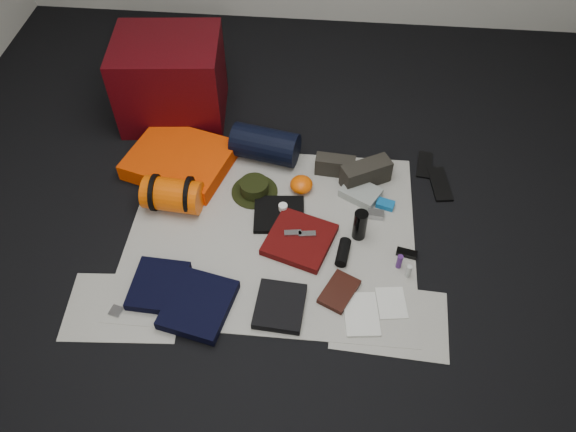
# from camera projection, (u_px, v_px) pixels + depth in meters

# --- Properties ---
(floor) EXTENTS (4.50, 4.50, 0.02)m
(floor) POSITION_uv_depth(u_px,v_px,m) (272.00, 234.00, 3.18)
(floor) COLOR black
(floor) RESTS_ON ground
(newspaper_mat) EXTENTS (1.60, 1.30, 0.01)m
(newspaper_mat) POSITION_uv_depth(u_px,v_px,m) (272.00, 233.00, 3.17)
(newspaper_mat) COLOR beige
(newspaper_mat) RESTS_ON floor
(newspaper_sheet_front_left) EXTENTS (0.61, 0.44, 0.00)m
(newspaper_sheet_front_left) POSITION_uv_depth(u_px,v_px,m) (124.00, 307.00, 2.86)
(newspaper_sheet_front_left) COLOR beige
(newspaper_sheet_front_left) RESTS_ON floor
(newspaper_sheet_front_right) EXTENTS (0.60, 0.43, 0.00)m
(newspaper_sheet_front_right) POSITION_uv_depth(u_px,v_px,m) (389.00, 320.00, 2.81)
(newspaper_sheet_front_right) COLOR beige
(newspaper_sheet_front_right) RESTS_ON floor
(red_cabinet) EXTENTS (0.71, 0.62, 0.55)m
(red_cabinet) POSITION_uv_depth(u_px,v_px,m) (171.00, 79.00, 3.64)
(red_cabinet) COLOR #430409
(red_cabinet) RESTS_ON floor
(sleeping_pad) EXTENTS (0.70, 0.63, 0.11)m
(sleeping_pad) POSITION_uv_depth(u_px,v_px,m) (180.00, 160.00, 3.47)
(sleeping_pad) COLOR #F74102
(sleeping_pad) RESTS_ON newspaper_mat
(stuff_sack) EXTENTS (0.35, 0.22, 0.19)m
(stuff_sack) POSITION_uv_depth(u_px,v_px,m) (172.00, 195.00, 3.22)
(stuff_sack) COLOR #EB5303
(stuff_sack) RESTS_ON newspaper_mat
(sack_strap_left) EXTENTS (0.02, 0.22, 0.22)m
(sack_strap_left) POSITION_uv_depth(u_px,v_px,m) (155.00, 193.00, 3.22)
(sack_strap_left) COLOR black
(sack_strap_left) RESTS_ON newspaper_mat
(sack_strap_right) EXTENTS (0.02, 0.22, 0.22)m
(sack_strap_right) POSITION_uv_depth(u_px,v_px,m) (189.00, 195.00, 3.21)
(sack_strap_right) COLOR black
(sack_strap_right) RESTS_ON newspaper_mat
(navy_duffel) EXTENTS (0.44, 0.29, 0.21)m
(navy_duffel) POSITION_uv_depth(u_px,v_px,m) (265.00, 145.00, 3.48)
(navy_duffel) COLOR black
(navy_duffel) RESTS_ON newspaper_mat
(boonie_brim) EXTENTS (0.28, 0.28, 0.01)m
(boonie_brim) POSITION_uv_depth(u_px,v_px,m) (255.00, 192.00, 3.36)
(boonie_brim) COLOR black
(boonie_brim) RESTS_ON newspaper_mat
(boonie_crown) EXTENTS (0.17, 0.17, 0.07)m
(boonie_crown) POSITION_uv_depth(u_px,v_px,m) (254.00, 187.00, 3.33)
(boonie_crown) COLOR black
(boonie_crown) RESTS_ON boonie_brim
(hiking_boot_left) EXTENTS (0.25, 0.11, 0.12)m
(hiking_boot_left) POSITION_uv_depth(u_px,v_px,m) (335.00, 165.00, 3.43)
(hiking_boot_left) COLOR #2A2821
(hiking_boot_left) RESTS_ON newspaper_mat
(hiking_boot_right) EXTENTS (0.32, 0.24, 0.15)m
(hiking_boot_right) POSITION_uv_depth(u_px,v_px,m) (366.00, 174.00, 3.36)
(hiking_boot_right) COLOR #2A2821
(hiking_boot_right) RESTS_ON newspaper_mat
(flip_flop_left) EXTENTS (0.12, 0.24, 0.01)m
(flip_flop_left) POSITION_uv_depth(u_px,v_px,m) (424.00, 165.00, 3.52)
(flip_flop_left) COLOR black
(flip_flop_left) RESTS_ON floor
(flip_flop_right) EXTENTS (0.14, 0.29, 0.02)m
(flip_flop_right) POSITION_uv_depth(u_px,v_px,m) (440.00, 184.00, 3.41)
(flip_flop_right) COLOR black
(flip_flop_right) RESTS_ON floor
(trousers_navy_a) EXTENTS (0.29, 0.32, 0.05)m
(trousers_navy_a) POSITION_uv_depth(u_px,v_px,m) (159.00, 286.00, 2.91)
(trousers_navy_a) COLOR black
(trousers_navy_a) RESTS_ON newspaper_mat
(trousers_navy_b) EXTENTS (0.38, 0.42, 0.06)m
(trousers_navy_b) POSITION_uv_depth(u_px,v_px,m) (198.00, 305.00, 2.83)
(trousers_navy_b) COLOR black
(trousers_navy_b) RESTS_ON newspaper_mat
(trousers_charcoal) EXTENTS (0.26, 0.29, 0.04)m
(trousers_charcoal) POSITION_uv_depth(u_px,v_px,m) (280.00, 306.00, 2.84)
(trousers_charcoal) COLOR black
(trousers_charcoal) RESTS_ON newspaper_mat
(black_tshirt) EXTENTS (0.31, 0.29, 0.03)m
(black_tshirt) POSITION_uv_depth(u_px,v_px,m) (279.00, 214.00, 3.24)
(black_tshirt) COLOR black
(black_tshirt) RESTS_ON newspaper_mat
(red_shirt) EXTENTS (0.43, 0.43, 0.05)m
(red_shirt) POSITION_uv_depth(u_px,v_px,m) (300.00, 240.00, 3.11)
(red_shirt) COLOR #4C0808
(red_shirt) RESTS_ON newspaper_mat
(orange_stuff_sack) EXTENTS (0.17, 0.17, 0.09)m
(orange_stuff_sack) POSITION_uv_depth(u_px,v_px,m) (301.00, 185.00, 3.35)
(orange_stuff_sack) COLOR #EB5303
(orange_stuff_sack) RESTS_ON newspaper_mat
(first_aid_pouch) EXTENTS (0.27, 0.25, 0.05)m
(first_aid_pouch) POSITION_uv_depth(u_px,v_px,m) (361.00, 193.00, 3.33)
(first_aid_pouch) COLOR gray
(first_aid_pouch) RESTS_ON newspaper_mat
(water_bottle) EXTENTS (0.09, 0.09, 0.19)m
(water_bottle) POSITION_uv_depth(u_px,v_px,m) (360.00, 225.00, 3.08)
(water_bottle) COLOR black
(water_bottle) RESTS_ON newspaper_mat
(speaker) EXTENTS (0.09, 0.17, 0.06)m
(speaker) POSITION_uv_depth(u_px,v_px,m) (343.00, 252.00, 3.04)
(speaker) COLOR black
(speaker) RESTS_ON newspaper_mat
(compact_camera) EXTENTS (0.10, 0.06, 0.04)m
(compact_camera) POSITION_uv_depth(u_px,v_px,m) (376.00, 214.00, 3.23)
(compact_camera) COLOR #A6A6AB
(compact_camera) RESTS_ON newspaper_mat
(cyan_case) EXTENTS (0.12, 0.09, 0.03)m
(cyan_case) POSITION_uv_depth(u_px,v_px,m) (385.00, 204.00, 3.28)
(cyan_case) COLOR #105E9F
(cyan_case) RESTS_ON newspaper_mat
(toiletry_purple) EXTENTS (0.04, 0.04, 0.09)m
(toiletry_purple) POSITION_uv_depth(u_px,v_px,m) (399.00, 261.00, 2.98)
(toiletry_purple) COLOR #462067
(toiletry_purple) RESTS_ON newspaper_mat
(toiletry_clear) EXTENTS (0.03, 0.03, 0.08)m
(toiletry_clear) POSITION_uv_depth(u_px,v_px,m) (408.00, 271.00, 2.95)
(toiletry_clear) COLOR #B3B8B3
(toiletry_clear) RESTS_ON newspaper_mat
(paperback_book) EXTENTS (0.23, 0.26, 0.03)m
(paperback_book) POSITION_uv_depth(u_px,v_px,m) (339.00, 292.00, 2.90)
(paperback_book) COLOR black
(paperback_book) RESTS_ON newspaper_mat
(map_booklet) EXTENTS (0.20, 0.27, 0.01)m
(map_booklet) POSITION_uv_depth(u_px,v_px,m) (361.00, 314.00, 2.82)
(map_booklet) COLOR silver
(map_booklet) RESTS_ON newspaper_mat
(map_printout) EXTENTS (0.17, 0.20, 0.01)m
(map_printout) POSITION_uv_depth(u_px,v_px,m) (391.00, 303.00, 2.87)
(map_printout) COLOR silver
(map_printout) RESTS_ON newspaper_mat
(sunglasses) EXTENTS (0.12, 0.07, 0.03)m
(sunglasses) POSITION_uv_depth(u_px,v_px,m) (406.00, 253.00, 3.06)
(sunglasses) COLOR black
(sunglasses) RESTS_ON newspaper_mat
(key_cluster) EXTENTS (0.07, 0.07, 0.01)m
(key_cluster) POSITION_uv_depth(u_px,v_px,m) (116.00, 311.00, 2.84)
(key_cluster) COLOR #A6A6AB
(key_cluster) RESTS_ON newspaper_mat
(tape_roll) EXTENTS (0.05, 0.05, 0.03)m
(tape_roll) POSITION_uv_depth(u_px,v_px,m) (283.00, 207.00, 3.23)
(tape_roll) COLOR white
(tape_roll) RESTS_ON black_tshirt
(energy_bar_a) EXTENTS (0.10, 0.05, 0.01)m
(energy_bar_a) POSITION_uv_depth(u_px,v_px,m) (293.00, 233.00, 3.10)
(energy_bar_a) COLOR #A6A6AB
(energy_bar_a) RESTS_ON red_shirt
(energy_bar_b) EXTENTS (0.10, 0.05, 0.01)m
(energy_bar_b) POSITION_uv_depth(u_px,v_px,m) (307.00, 234.00, 3.10)
(energy_bar_b) COLOR #A6A6AB
(energy_bar_b) RESTS_ON red_shirt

